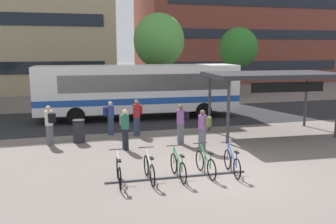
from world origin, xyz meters
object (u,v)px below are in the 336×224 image
at_px(parked_bicycle_green_3, 205,164).
at_px(street_tree_1, 159,41).
at_px(parked_bicycle_white_0, 119,172).
at_px(parked_bicycle_white_1, 149,169).
at_px(parked_bicycle_blue_4, 232,163).
at_px(transit_shelter, 273,77).
at_px(commuter_black_pack_0, 49,122).
at_px(city_bus, 138,89).
at_px(parked_bicycle_green_2, 178,167).
at_px(commuter_olive_pack_4, 203,127).
at_px(commuter_red_pack_1, 137,115).
at_px(commuter_navy_pack_3, 110,116).
at_px(commuter_black_pack_5, 181,121).
at_px(commuter_grey_pack_2, 125,126).
at_px(trash_bin, 79,131).
at_px(street_tree_2, 238,48).

xyz_separation_m(parked_bicycle_green_3, street_tree_1, (2.35, 15.77, 4.38)).
height_order(parked_bicycle_white_0, parked_bicycle_green_3, same).
xyz_separation_m(parked_bicycle_white_1, parked_bicycle_green_3, (1.93, 0.03, 0.00)).
bearing_deg(parked_bicycle_green_3, parked_bicycle_blue_4, -100.38).
relative_size(transit_shelter, commuter_black_pack_0, 3.71).
height_order(parked_bicycle_white_0, parked_bicycle_blue_4, same).
height_order(city_bus, parked_bicycle_green_2, city_bus).
distance_m(parked_bicycle_white_1, parked_bicycle_green_2, 0.96).
xyz_separation_m(parked_bicycle_green_3, commuter_olive_pack_4, (0.99, 2.84, 0.60)).
bearing_deg(commuter_red_pack_1, parked_bicycle_blue_4, 58.25).
height_order(parked_bicycle_white_1, parked_bicycle_green_2, same).
height_order(city_bus, street_tree_1, street_tree_1).
bearing_deg(transit_shelter, commuter_navy_pack_3, 169.39).
height_order(commuter_navy_pack_3, commuter_black_pack_5, commuter_black_pack_5).
bearing_deg(commuter_navy_pack_3, commuter_red_pack_1, -8.13).
height_order(parked_bicycle_white_1, parked_bicycle_green_3, same).
height_order(parked_bicycle_green_2, commuter_grey_pack_2, commuter_grey_pack_2).
bearing_deg(parked_bicycle_white_1, commuter_black_pack_5, -28.80).
xyz_separation_m(city_bus, transit_shelter, (5.53, -5.88, 1.07)).
height_order(parked_bicycle_white_1, parked_bicycle_blue_4, same).
distance_m(parked_bicycle_white_1, commuter_olive_pack_4, 4.14).
xyz_separation_m(commuter_black_pack_5, street_tree_1, (1.92, 11.70, 3.75)).
distance_m(parked_bicycle_blue_4, commuter_grey_pack_2, 4.99).
bearing_deg(street_tree_1, parked_bicycle_green_2, -101.85).
bearing_deg(commuter_black_pack_5, parked_bicycle_white_0, 52.12).
bearing_deg(commuter_olive_pack_4, commuter_black_pack_0, 17.18).
height_order(parked_bicycle_green_2, trash_bin, trash_bin).
bearing_deg(commuter_olive_pack_4, parked_bicycle_green_2, 95.87).
bearing_deg(parked_bicycle_white_1, parked_bicycle_green_3, -87.92).
bearing_deg(parked_bicycle_green_3, trash_bin, 34.00).
xyz_separation_m(commuter_red_pack_1, street_tree_1, (3.51, 9.63, 3.75)).
bearing_deg(parked_bicycle_white_1, trash_bin, 21.01).
xyz_separation_m(parked_bicycle_white_1, transit_shelter, (7.17, 4.69, 2.46)).
distance_m(parked_bicycle_blue_4, commuter_navy_pack_3, 7.56).
distance_m(parked_bicycle_green_3, commuter_olive_pack_4, 3.07).
distance_m(parked_bicycle_green_2, commuter_grey_pack_2, 4.07).
bearing_deg(street_tree_1, commuter_red_pack_1, -110.04).
distance_m(commuter_black_pack_0, street_tree_1, 13.33).
xyz_separation_m(commuter_olive_pack_4, street_tree_2, (9.47, 16.16, 3.27)).
bearing_deg(commuter_black_pack_5, commuter_black_pack_0, -12.34).
height_order(commuter_black_pack_0, commuter_black_pack_5, commuter_black_pack_5).
bearing_deg(trash_bin, city_bus, 53.91).
bearing_deg(street_tree_2, parked_bicycle_white_0, -125.08).
bearing_deg(parked_bicycle_white_0, parked_bicycle_green_3, -85.99).
relative_size(parked_bicycle_white_1, parked_bicycle_green_3, 1.00).
xyz_separation_m(parked_bicycle_white_0, commuter_black_pack_5, (3.33, 4.10, 0.63)).
height_order(city_bus, street_tree_2, street_tree_2).
bearing_deg(parked_bicycle_green_2, street_tree_2, -30.95).
bearing_deg(parked_bicycle_green_2, commuter_black_pack_5, -18.78).
bearing_deg(transit_shelter, parked_bicycle_white_1, -142.98).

